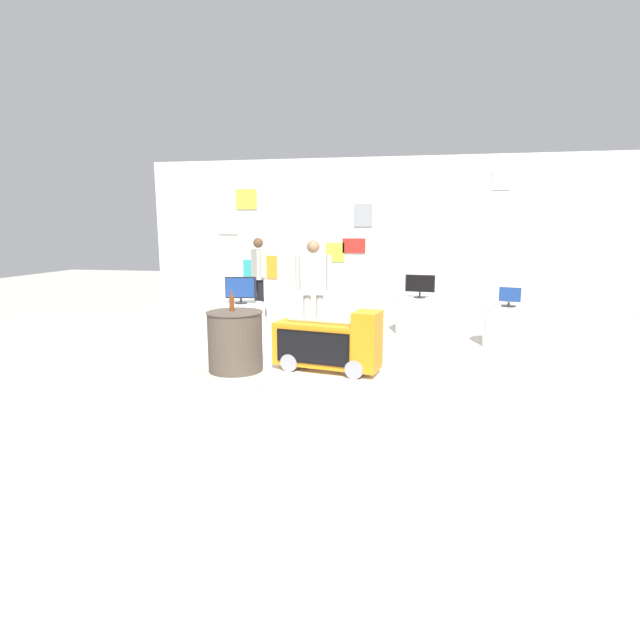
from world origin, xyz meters
name	(u,v)px	position (x,y,z in m)	size (l,w,h in m)	color
ground_plane	(354,383)	(0.00, 0.00, 0.00)	(30.00, 30.00, 0.00)	#B2ADA3
back_wall_display	(381,239)	(-0.02, 4.81, 1.67)	(10.17, 0.13, 3.35)	silver
main_display_pedestal	(327,383)	(-0.25, -0.53, 0.15)	(1.48, 1.48, 0.29)	white
novelty_firetruck_tv	(329,346)	(-0.23, -0.54, 0.59)	(1.26, 0.61, 0.72)	gray
display_pedestal_left_rear	(242,323)	(-2.13, 1.92, 0.33)	(0.79, 0.79, 0.66)	white
tv_on_left_rear	(241,289)	(-2.13, 1.92, 0.90)	(0.51, 0.20, 0.45)	black
display_pedestal_center_rear	(419,316)	(0.81, 3.18, 0.33)	(0.83, 0.83, 0.66)	white
tv_on_center_rear	(420,285)	(0.81, 3.17, 0.90)	(0.53, 0.21, 0.42)	black
display_pedestal_right_rear	(507,327)	(2.21, 2.39, 0.33)	(0.74, 0.74, 0.66)	white
tv_on_right_rear	(509,297)	(2.21, 2.38, 0.82)	(0.35, 0.23, 0.32)	black
side_table_round	(235,341)	(-1.64, 0.27, 0.41)	(0.76, 0.76, 0.81)	#4C4238
bottle_on_side_table	(232,303)	(-1.69, 0.32, 0.92)	(0.07, 0.07, 0.27)	brown
shopper_browsing_near_truck	(259,273)	(-2.39, 3.77, 1.01)	(0.38, 0.47, 1.71)	black
shopper_browsing_rear	(313,286)	(-0.84, 1.66, 1.01)	(0.55, 0.28, 1.72)	#B2ADA3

